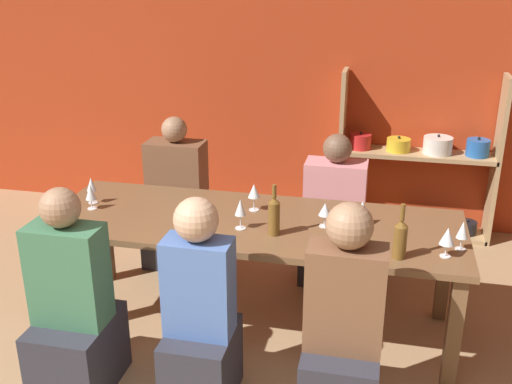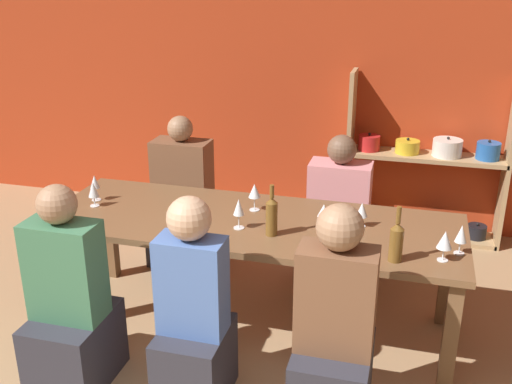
{
  "view_description": "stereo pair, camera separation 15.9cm",
  "coord_description": "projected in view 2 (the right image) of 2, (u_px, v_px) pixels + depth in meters",
  "views": [
    {
      "loc": [
        0.78,
        -1.41,
        2.24
      ],
      "look_at": [
        0.01,
        2.0,
        0.91
      ],
      "focal_mm": 42.0,
      "sensor_mm": 36.0,
      "label": 1
    },
    {
      "loc": [
        0.93,
        -1.37,
        2.24
      ],
      "look_at": [
        0.01,
        2.0,
        0.91
      ],
      "focal_mm": 42.0,
      "sensor_mm": 36.0,
      "label": 2
    }
  ],
  "objects": [
    {
      "name": "person_far_b",
      "position": [
        184.0,
        208.0,
        4.76
      ],
      "size": [
        0.44,
        0.56,
        1.17
      ],
      "rotation": [
        0.0,
        0.0,
        3.14
      ],
      "color": "#2D2D38",
      "rests_on": "ground_plane"
    },
    {
      "name": "shelf_unit",
      "position": [
        425.0,
        180.0,
        5.09
      ],
      "size": [
        1.32,
        0.3,
        1.42
      ],
      "color": "tan",
      "rests_on": "ground_plane"
    },
    {
      "name": "person_near_b",
      "position": [
        333.0,
        350.0,
        2.94
      ],
      "size": [
        0.37,
        0.47,
        1.23
      ],
      "color": "#2D2D38",
      "rests_on": "ground_plane"
    },
    {
      "name": "dining_table",
      "position": [
        252.0,
        232.0,
        3.73
      ],
      "size": [
        2.58,
        0.91,
        0.76
      ],
      "color": "brown",
      "rests_on": "ground_plane"
    },
    {
      "name": "wall_back_red",
      "position": [
        310.0,
        72.0,
        5.23
      ],
      "size": [
        8.8,
        0.06,
        2.7
      ],
      "color": "#B23819",
      "rests_on": "ground_plane"
    },
    {
      "name": "wine_bottle_green",
      "position": [
        272.0,
        215.0,
        3.46
      ],
      "size": [
        0.07,
        0.07,
        0.31
      ],
      "color": "brown",
      "rests_on": "dining_table"
    },
    {
      "name": "wine_glass_red_a",
      "position": [
        255.0,
        192.0,
        3.81
      ],
      "size": [
        0.08,
        0.08,
        0.18
      ],
      "color": "white",
      "rests_on": "dining_table"
    },
    {
      "name": "wine_glass_white_b",
      "position": [
        461.0,
        235.0,
        3.23
      ],
      "size": [
        0.06,
        0.06,
        0.17
      ],
      "color": "white",
      "rests_on": "dining_table"
    },
    {
      "name": "wine_bottle_dark",
      "position": [
        396.0,
        241.0,
        3.15
      ],
      "size": [
        0.07,
        0.07,
        0.31
      ],
      "color": "brown",
      "rests_on": "dining_table"
    },
    {
      "name": "person_far_a",
      "position": [
        338.0,
        227.0,
        4.48
      ],
      "size": [
        0.45,
        0.56,
        1.11
      ],
      "rotation": [
        0.0,
        0.0,
        3.14
      ],
      "color": "#2D2D38",
      "rests_on": "ground_plane"
    },
    {
      "name": "person_near_a",
      "position": [
        194.0,
        326.0,
        3.16
      ],
      "size": [
        0.35,
        0.44,
        1.18
      ],
      "color": "#2D2D38",
      "rests_on": "ground_plane"
    },
    {
      "name": "wine_glass_empty_a",
      "position": [
        95.0,
        183.0,
        3.97
      ],
      "size": [
        0.06,
        0.06,
        0.18
      ],
      "color": "white",
      "rests_on": "dining_table"
    },
    {
      "name": "wine_glass_empty_c",
      "position": [
        362.0,
        210.0,
        3.57
      ],
      "size": [
        0.07,
        0.07,
        0.15
      ],
      "color": "white",
      "rests_on": "dining_table"
    },
    {
      "name": "person_near_c",
      "position": [
        71.0,
        313.0,
        3.29
      ],
      "size": [
        0.39,
        0.49,
        1.19
      ],
      "color": "#2D2D38",
      "rests_on": "ground_plane"
    },
    {
      "name": "wine_glass_white_a",
      "position": [
        93.0,
        190.0,
        3.88
      ],
      "size": [
        0.07,
        0.07,
        0.16
      ],
      "color": "white",
      "rests_on": "dining_table"
    },
    {
      "name": "wine_glass_red_b",
      "position": [
        239.0,
        208.0,
        3.54
      ],
      "size": [
        0.07,
        0.07,
        0.19
      ],
      "color": "white",
      "rests_on": "dining_table"
    },
    {
      "name": "wine_glass_empty_b",
      "position": [
        324.0,
        211.0,
        3.55
      ],
      "size": [
        0.08,
        0.08,
        0.15
      ],
      "color": "white",
      "rests_on": "dining_table"
    },
    {
      "name": "wine_glass_white_c",
      "position": [
        445.0,
        241.0,
        3.16
      ],
      "size": [
        0.08,
        0.08,
        0.17
      ],
      "color": "white",
      "rests_on": "dining_table"
    }
  ]
}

